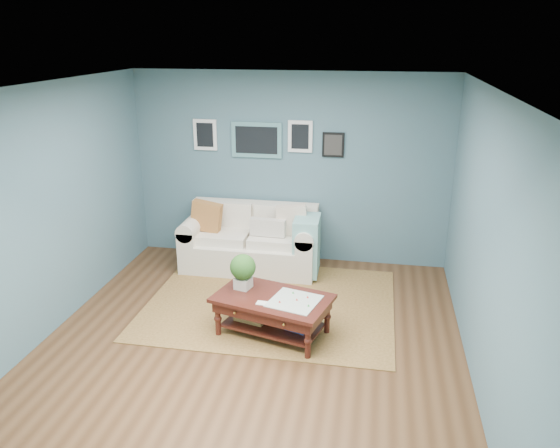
# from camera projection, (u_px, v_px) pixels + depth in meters

# --- Properties ---
(room_shell) EXTENTS (5.00, 5.02, 2.70)m
(room_shell) POSITION_uv_depth(u_px,v_px,m) (249.00, 224.00, 5.47)
(room_shell) COLOR brown
(room_shell) RESTS_ON ground
(area_rug) EXTENTS (3.00, 2.40, 0.01)m
(area_rug) POSITION_uv_depth(u_px,v_px,m) (271.00, 303.00, 6.76)
(area_rug) COLOR brown
(area_rug) RESTS_ON ground
(loveseat) EXTENTS (1.92, 0.87, 0.99)m
(loveseat) POSITION_uv_depth(u_px,v_px,m) (257.00, 241.00, 7.68)
(loveseat) COLOR silver
(loveseat) RESTS_ON ground
(coffee_table) EXTENTS (1.38, 1.02, 0.87)m
(coffee_table) POSITION_uv_depth(u_px,v_px,m) (268.00, 302.00, 5.99)
(coffee_table) COLOR #38110F
(coffee_table) RESTS_ON ground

